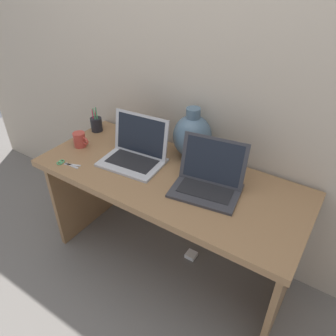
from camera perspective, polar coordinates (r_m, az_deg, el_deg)
The scene contains 10 objects.
ground_plane at distance 2.27m, azimuth -0.00°, elevation -16.39°, with size 6.00×6.00×0.00m, color slate.
back_wall at distance 1.83m, azimuth 6.41°, elevation 16.46°, with size 4.40×0.04×2.40m, color #BCAD99.
desk at distance 1.86m, azimuth -0.00°, elevation -5.14°, with size 1.53×0.63×0.73m.
laptop_left at distance 1.88m, azimuth -5.69°, elevation 3.28°, with size 0.37×0.29×0.26m.
laptop_right at distance 1.66m, azimuth 7.32°, elevation -1.53°, with size 0.38×0.31×0.26m.
green_vase at distance 1.89m, azimuth 4.32°, elevation 5.75°, with size 0.23×0.23×0.30m.
coffee_mug at distance 2.09m, azimuth -15.37°, elevation 4.88°, with size 0.11×0.08×0.09m.
pen_cup at distance 2.25m, azimuth -12.59°, elevation 7.63°, with size 0.08×0.08×0.17m.
scissors at distance 1.96m, azimuth -17.86°, elevation 0.80°, with size 0.15×0.07×0.01m.
power_brick at distance 2.30m, azimuth 4.14°, elevation -15.13°, with size 0.07×0.07×0.03m, color white.
Camera 1 is at (0.79, -1.20, 1.76)m, focal length 34.35 mm.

